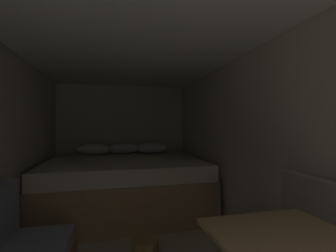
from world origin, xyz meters
name	(u,v)px	position (x,y,z in m)	size (l,w,h in m)	color
wall_back	(123,139)	(0.00, 4.27, 1.03)	(2.48, 0.05, 2.05)	beige
wall_right	(252,150)	(1.21, 1.88, 1.03)	(0.05, 4.72, 2.05)	beige
ceiling_slab	(134,39)	(0.00, 1.88, 2.08)	(2.48, 4.72, 0.05)	white
bed	(126,184)	(0.00, 3.33, 0.40)	(2.26, 1.77, 0.97)	tan
wicker_basket	(146,249)	(0.11, 1.95, 0.10)	(0.26, 0.26, 0.20)	olive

